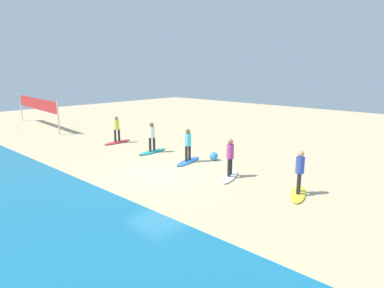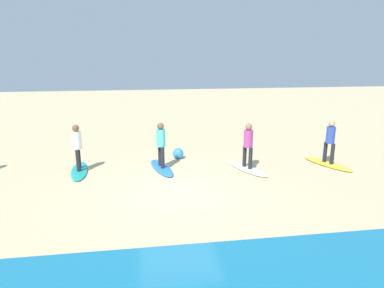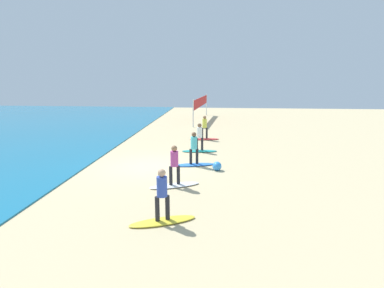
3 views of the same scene
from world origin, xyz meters
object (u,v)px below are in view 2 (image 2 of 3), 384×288
Objects in this scene: surfer_white at (248,142)px; surfboard_teal at (79,171)px; surfer_blue at (161,142)px; surfer_teal at (77,144)px; surfboard_blue at (162,168)px; surfboard_white at (247,169)px; surfboard_yellow at (327,164)px; beach_ball at (178,153)px; surfer_yellow at (330,139)px.

surfboard_teal is at bearing -6.04° from surfer_white.
surfer_blue is 1.00× the size of surfer_teal.
surfboard_white is at bearing 66.18° from surfboard_blue.
surfboard_teal is 1.28× the size of surfer_teal.
surfer_white is at bearing -111.70° from surfboard_yellow.
beach_ball is at bearing -149.62° from surfboard_white.
surfboard_yellow is 1.28× the size of surfer_yellow.
surfer_yellow is at bearing 68.03° from surfboard_white.
surfboard_teal is 0.99m from surfer_teal.
surfer_yellow is at bearing 163.62° from beach_ball.
surfer_white is 3.29m from surfboard_blue.
surfboard_yellow is 9.26m from surfboard_teal.
surfer_teal reaches higher than surfboard_teal.
surfboard_white is 4.82× the size of beach_ball.
surfer_teal is (2.94, -0.10, 0.99)m from surfboard_blue.
surfer_blue reaches higher than surfboard_white.
surfboard_yellow is 6.31m from surfboard_blue.
beach_ball is at bearing 133.85° from surfboard_blue.
surfer_white and surfer_blue have the same top height.
surfboard_white and surfboard_blue have the same top height.
surfer_yellow is 9.31m from surfboard_teal.
surfer_teal is (6.03, -0.64, 0.00)m from surfer_white.
surfboard_white is at bearing 170.04° from surfer_blue.
surfboard_yellow is 4.82× the size of beach_ball.
surfer_teal is at bearing -116.63° from surfboard_yellow.
surfer_yellow is 0.78× the size of surfboard_blue.
surfer_yellow is at bearing 80.83° from surfboard_teal.
surfer_teal is at bearing -0.00° from surfboard_teal.
beach_ball is at bearing 100.58° from surfboard_teal.
surfboard_yellow is at bearing 163.62° from beach_ball.
surfboard_white is 3.29m from surfer_blue.
surfboard_teal is (6.03, -0.64, -0.99)m from surfer_white.
surfer_blue reaches higher than surfboard_teal.
surfer_teal is at bearing -105.72° from surfboard_blue.
surfboard_yellow is 1.28× the size of surfer_teal.
beach_ball reaches higher than surfboard_blue.
surfer_teal is at bearing -119.50° from surfboard_white.
surfer_blue reaches higher than surfboard_yellow.
surfboard_blue is at bearing 82.42° from surfboard_teal.
surfboard_blue is 3.11m from surfer_teal.
surfer_white is 3.76× the size of beach_ball.
surfer_teal reaches higher than surfboard_white.
surfboard_yellow is at bearing 175.83° from surfer_blue.
surfer_blue is 3.76× the size of beach_ball.
surfer_blue is (6.30, -0.46, 0.00)m from surfer_yellow.
surfer_white is 1.00× the size of surfer_blue.
beach_ball is (5.55, -1.63, -0.82)m from surfer_yellow.
surfboard_yellow is at bearing 68.03° from surfboard_white.
surfboard_yellow is 1.00× the size of surfboard_teal.
surfer_white is 0.78× the size of surfboard_blue.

